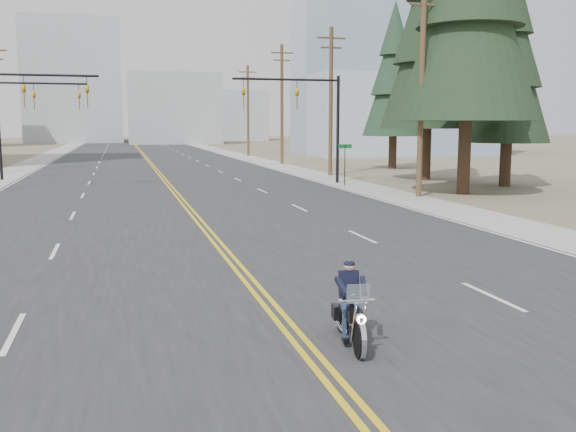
# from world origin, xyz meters

# --- Properties ---
(ground_plane) EXTENTS (400.00, 400.00, 0.00)m
(ground_plane) POSITION_xyz_m (0.00, 0.00, 0.00)
(ground_plane) COLOR #776D56
(ground_plane) RESTS_ON ground
(road) EXTENTS (20.00, 200.00, 0.01)m
(road) POSITION_xyz_m (0.00, 70.00, 0.01)
(road) COLOR #303033
(road) RESTS_ON ground
(sidewalk_left) EXTENTS (3.00, 200.00, 0.01)m
(sidewalk_left) POSITION_xyz_m (-11.50, 70.00, 0.01)
(sidewalk_left) COLOR #A5A5A0
(sidewalk_left) RESTS_ON ground
(sidewalk_right) EXTENTS (3.00, 200.00, 0.01)m
(sidewalk_right) POSITION_xyz_m (11.50, 70.00, 0.01)
(sidewalk_right) COLOR #A5A5A0
(sidewalk_right) RESTS_ON ground
(traffic_mast_left) EXTENTS (7.10, 0.26, 7.00)m
(traffic_mast_left) POSITION_xyz_m (-8.98, 32.00, 4.94)
(traffic_mast_left) COLOR black
(traffic_mast_left) RESTS_ON ground
(traffic_mast_right) EXTENTS (7.10, 0.26, 7.00)m
(traffic_mast_right) POSITION_xyz_m (8.98, 32.00, 4.94)
(traffic_mast_right) COLOR black
(traffic_mast_right) RESTS_ON ground
(traffic_mast_far) EXTENTS (6.10, 0.26, 7.00)m
(traffic_mast_far) POSITION_xyz_m (-9.31, 40.00, 4.87)
(traffic_mast_far) COLOR black
(traffic_mast_far) RESTS_ON ground
(street_sign) EXTENTS (0.90, 0.06, 2.62)m
(street_sign) POSITION_xyz_m (10.80, 30.00, 1.80)
(street_sign) COLOR black
(street_sign) RESTS_ON ground
(utility_pole_b) EXTENTS (2.20, 0.30, 11.50)m
(utility_pole_b) POSITION_xyz_m (12.50, 23.00, 5.98)
(utility_pole_b) COLOR brown
(utility_pole_b) RESTS_ON ground
(utility_pole_c) EXTENTS (2.20, 0.30, 11.00)m
(utility_pole_c) POSITION_xyz_m (12.50, 38.00, 5.73)
(utility_pole_c) COLOR brown
(utility_pole_c) RESTS_ON ground
(utility_pole_d) EXTENTS (2.20, 0.30, 11.50)m
(utility_pole_d) POSITION_xyz_m (12.50, 53.00, 5.98)
(utility_pole_d) COLOR brown
(utility_pole_d) RESTS_ON ground
(utility_pole_e) EXTENTS (2.20, 0.30, 11.00)m
(utility_pole_e) POSITION_xyz_m (12.50, 70.00, 5.73)
(utility_pole_e) COLOR brown
(utility_pole_e) RESTS_ON ground
(glass_building) EXTENTS (24.00, 16.00, 20.00)m
(glass_building) POSITION_xyz_m (32.00, 70.00, 10.00)
(glass_building) COLOR #9EB5CC
(glass_building) RESTS_ON ground
(haze_bldg_b) EXTENTS (18.00, 14.00, 14.00)m
(haze_bldg_b) POSITION_xyz_m (8.00, 125.00, 7.00)
(haze_bldg_b) COLOR #ADB2B7
(haze_bldg_b) RESTS_ON ground
(haze_bldg_c) EXTENTS (16.00, 12.00, 18.00)m
(haze_bldg_c) POSITION_xyz_m (40.00, 110.00, 9.00)
(haze_bldg_c) COLOR #B7BCC6
(haze_bldg_c) RESTS_ON ground
(haze_bldg_d) EXTENTS (20.00, 15.00, 26.00)m
(haze_bldg_d) POSITION_xyz_m (-12.00, 140.00, 13.00)
(haze_bldg_d) COLOR #ADB2B7
(haze_bldg_d) RESTS_ON ground
(haze_bldg_e) EXTENTS (14.00, 14.00, 12.00)m
(haze_bldg_e) POSITION_xyz_m (25.00, 150.00, 6.00)
(haze_bldg_e) COLOR #B7BCC6
(haze_bldg_e) RESTS_ON ground
(motorcyclist) EXTENTS (1.07, 1.98, 1.47)m
(motorcyclist) POSITION_xyz_m (0.85, 1.88, 0.73)
(motorcyclist) COLOR black
(motorcyclist) RESTS_ON ground
(conifer_mid) EXTENTS (5.15, 5.15, 13.73)m
(conifer_mid) POSITION_xyz_m (20.46, 27.15, 7.88)
(conifer_mid) COLOR #382619
(conifer_mid) RESTS_ON ground
(conifer_tall) EXTENTS (6.46, 6.46, 17.94)m
(conifer_tall) POSITION_xyz_m (17.74, 32.67, 10.30)
(conifer_tall) COLOR #382619
(conifer_tall) RESTS_ON ground
(conifer_far) EXTENTS (5.37, 5.37, 14.39)m
(conifer_far) POSITION_xyz_m (20.32, 44.13, 8.25)
(conifer_far) COLOR #382619
(conifer_far) RESTS_ON ground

